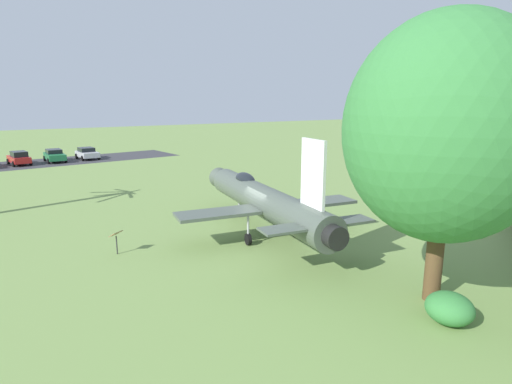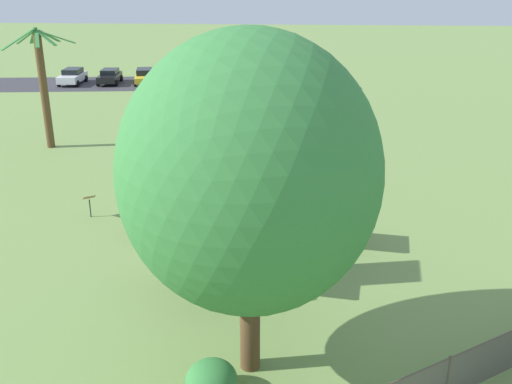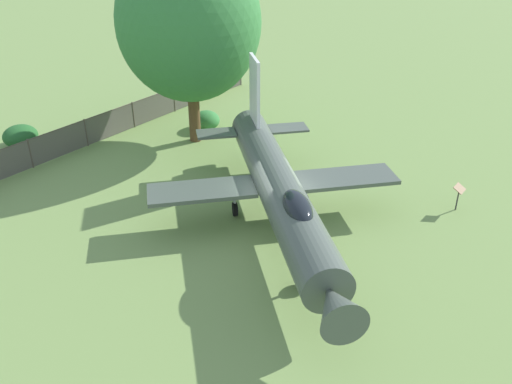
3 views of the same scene
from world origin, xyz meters
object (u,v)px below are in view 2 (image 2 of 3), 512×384
shade_tree (249,175)px  parked_car_silver (253,75)px  shrub_near_fence (211,380)px  parked_car_red (180,75)px  parked_car_white (72,76)px  parked_car_black (110,76)px  parked_car_yellow (145,76)px  display_jet (247,190)px  parked_car_green (216,75)px  info_plaque (89,201)px  palm_tree (44,87)px

shade_tree → parked_car_silver: bearing=-86.2°
shrub_near_fence → parked_car_red: 47.88m
shade_tree → parked_car_white: (21.53, -44.48, -5.44)m
parked_car_silver → parked_car_black: bearing=-88.5°
parked_car_yellow → display_jet: bearing=10.1°
shrub_near_fence → parked_car_black: size_ratio=0.37×
parked_car_green → parked_car_red: bearing=-83.5°
parked_car_red → parked_car_yellow: size_ratio=0.90×
parked_car_red → info_plaque: bearing=174.5°
display_jet → parked_car_green: bearing=18.1°
display_jet → parked_car_black: 38.69m
shade_tree → parked_car_white: shade_tree is taller
shrub_near_fence → info_plaque: 14.48m
palm_tree → parked_car_green: 25.35m
info_plaque → parked_car_silver: (-5.47, -35.59, -0.11)m
parked_car_black → parked_car_red: bearing=90.3°
palm_tree → parked_car_yellow: bearing=-92.1°
parked_car_black → shade_tree: bearing=16.8°
shrub_near_fence → info_plaque: bearing=-58.3°
parked_car_green → parked_car_white: 14.75m
parked_car_white → display_jet: bearing=29.0°
parked_car_black → parked_car_silver: bearing=91.6°
shade_tree → parked_car_black: (17.77, -44.89, -5.47)m
info_plaque → parked_car_yellow: parked_car_yellow is taller
parked_car_green → shrub_near_fence: bearing=4.7°
shrub_near_fence → info_plaque: (7.60, -12.32, 0.33)m
shade_tree → parked_car_green: bearing=-81.5°
palm_tree → parked_car_red: palm_tree is taller
display_jet → parked_car_silver: bearing=12.2°
palm_tree → info_plaque: size_ratio=6.82×
display_jet → parked_car_white: display_jet is taller
parked_car_green → parked_car_yellow: (7.36, 0.80, -0.02)m
info_plaque → parked_car_black: size_ratio=0.27×
parked_car_yellow → parked_car_white: parked_car_white is taller
display_jet → info_plaque: 7.84m
palm_tree → parked_car_black: palm_tree is taller
parked_car_yellow → shrub_near_fence: bearing=5.1°
parked_car_red → parked_car_black: bearing=86.3°
display_jet → info_plaque: (7.72, -0.85, -1.06)m
shade_tree → palm_tree: size_ratio=1.30×
shrub_near_fence → parked_car_black: (16.77, -46.27, 0.23)m
parked_car_silver → palm_tree: bearing=-31.3°
parked_car_green → shade_tree: bearing=6.1°
info_plaque → parked_car_yellow: bearing=-80.7°
info_plaque → palm_tree: bearing=-60.4°
parked_car_silver → parked_car_green: bearing=-88.5°
parked_car_black → display_jet: bearing=21.1°
display_jet → parked_car_yellow: (13.35, -35.22, -1.16)m
shade_tree → info_plaque: (8.60, -10.95, -5.37)m
parked_car_red → parked_car_black: size_ratio=1.00×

